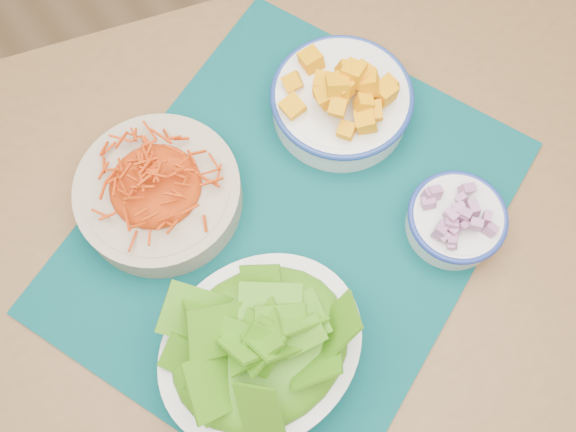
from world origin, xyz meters
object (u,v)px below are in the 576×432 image
object	(u,v)px
placemat	(288,225)
carrot_bowl	(157,190)
squash_bowl	(342,94)
onion_bowl	(457,218)
lettuce_bowl	(261,347)
table	(311,253)

from	to	relation	value
placemat	carrot_bowl	world-z (taller)	carrot_bowl
squash_bowl	onion_bowl	size ratio (longest dim) A/B	1.40
lettuce_bowl	carrot_bowl	bearing A→B (deg)	85.39
squash_bowl	table	bearing A→B (deg)	-137.45
carrot_bowl	table	bearing A→B (deg)	-46.22
carrot_bowl	onion_bowl	world-z (taller)	carrot_bowl
lettuce_bowl	table	bearing A→B (deg)	29.54
table	squash_bowl	distance (m)	0.23
placemat	lettuce_bowl	distance (m)	0.18
placemat	onion_bowl	size ratio (longest dim) A/B	3.88
carrot_bowl	onion_bowl	bearing A→B (deg)	-40.34
carrot_bowl	squash_bowl	bearing A→B (deg)	-5.32
table	lettuce_bowl	xyz separation A→B (m)	(-0.15, -0.10, 0.15)
table	onion_bowl	xyz separation A→B (m)	(0.15, -0.10, 0.13)
placemat	table	bearing A→B (deg)	-71.02
lettuce_bowl	onion_bowl	distance (m)	0.30
squash_bowl	lettuce_bowl	bearing A→B (deg)	-142.08
placemat	squash_bowl	distance (m)	0.19
placemat	lettuce_bowl	world-z (taller)	lettuce_bowl
carrot_bowl	lettuce_bowl	bearing A→B (deg)	-91.03
table	squash_bowl	xyz separation A→B (m)	(0.13, 0.12, 0.15)
table	carrot_bowl	distance (m)	0.25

